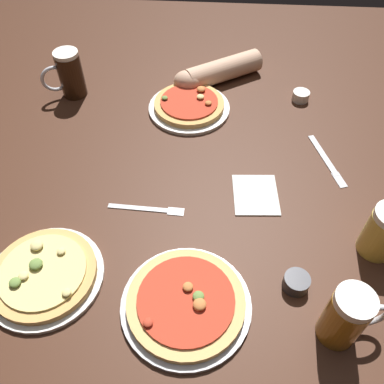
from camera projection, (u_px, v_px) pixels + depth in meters
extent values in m
cube|color=#3D2114|center=(192.00, 200.00, 1.12)|extent=(2.40, 2.40, 0.03)
cylinder|color=#B2B2B7|center=(186.00, 305.00, 0.89)|extent=(0.29, 0.29, 0.01)
cylinder|color=tan|center=(186.00, 302.00, 0.88)|extent=(0.26, 0.26, 0.02)
cylinder|color=#B73823|center=(186.00, 300.00, 0.87)|extent=(0.22, 0.22, 0.01)
ellipsoid|color=#C67038|center=(188.00, 287.00, 0.88)|extent=(0.02, 0.02, 0.01)
ellipsoid|color=#C67038|center=(200.00, 304.00, 0.85)|extent=(0.03, 0.03, 0.01)
ellipsoid|color=#B73823|center=(148.00, 323.00, 0.83)|extent=(0.02, 0.02, 0.01)
ellipsoid|color=olive|center=(198.00, 296.00, 0.87)|extent=(0.03, 0.03, 0.01)
ellipsoid|color=#DBC67A|center=(199.00, 306.00, 0.85)|extent=(0.02, 0.02, 0.01)
cylinder|color=silver|center=(189.00, 108.00, 1.35)|extent=(0.27, 0.27, 0.01)
cylinder|color=tan|center=(189.00, 104.00, 1.34)|extent=(0.23, 0.23, 0.02)
cylinder|color=#B73823|center=(189.00, 101.00, 1.33)|extent=(0.19, 0.19, 0.01)
ellipsoid|color=olive|center=(165.00, 98.00, 1.33)|extent=(0.02, 0.02, 0.01)
ellipsoid|color=#C67038|center=(208.00, 103.00, 1.31)|extent=(0.02, 0.02, 0.01)
ellipsoid|color=#DBC67A|center=(202.00, 97.00, 1.33)|extent=(0.02, 0.02, 0.01)
ellipsoid|color=#C67038|center=(200.00, 89.00, 1.36)|extent=(0.03, 0.03, 0.01)
cylinder|color=silver|center=(46.00, 277.00, 0.94)|extent=(0.27, 0.27, 0.01)
cylinder|color=tan|center=(44.00, 274.00, 0.93)|extent=(0.24, 0.24, 0.02)
cylinder|color=#DBC67A|center=(42.00, 271.00, 0.92)|extent=(0.20, 0.20, 0.01)
ellipsoid|color=#DBC67A|center=(23.00, 276.00, 0.90)|extent=(0.02, 0.02, 0.01)
ellipsoid|color=#DBC67A|center=(61.00, 251.00, 0.94)|extent=(0.02, 0.02, 0.01)
ellipsoid|color=#DBC67A|center=(37.00, 245.00, 0.95)|extent=(0.03, 0.03, 0.01)
ellipsoid|color=olive|center=(36.00, 264.00, 0.92)|extent=(0.03, 0.03, 0.02)
ellipsoid|color=#DBC67A|center=(67.00, 293.00, 0.87)|extent=(0.02, 0.02, 0.01)
ellipsoid|color=olive|center=(15.00, 282.00, 0.89)|extent=(0.03, 0.03, 0.01)
cylinder|color=gold|center=(382.00, 234.00, 0.95)|extent=(0.09, 0.09, 0.12)
cylinder|color=black|center=(71.00, 75.00, 1.36)|extent=(0.08, 0.08, 0.15)
cylinder|color=white|center=(65.00, 54.00, 1.30)|extent=(0.08, 0.08, 0.01)
torus|color=silver|center=(55.00, 79.00, 1.35)|extent=(0.09, 0.05, 0.10)
cylinder|color=#9E6619|center=(344.00, 319.00, 0.81)|extent=(0.08, 0.08, 0.14)
cylinder|color=white|center=(356.00, 301.00, 0.75)|extent=(0.08, 0.08, 0.02)
torus|color=silver|center=(369.00, 316.00, 0.81)|extent=(0.09, 0.03, 0.09)
cylinder|color=#333338|center=(296.00, 282.00, 0.92)|extent=(0.06, 0.06, 0.04)
cylinder|color=silver|center=(301.00, 96.00, 1.38)|extent=(0.06, 0.06, 0.03)
cube|color=silver|center=(256.00, 194.00, 1.11)|extent=(0.13, 0.15, 0.01)
cube|color=silver|center=(139.00, 208.00, 1.08)|extent=(0.17, 0.02, 0.01)
cube|color=silver|center=(176.00, 211.00, 1.07)|extent=(0.04, 0.03, 0.00)
cube|color=silver|center=(323.00, 155.00, 1.21)|extent=(0.07, 0.18, 0.01)
cube|color=silver|center=(339.00, 179.00, 1.14)|extent=(0.04, 0.06, 0.00)
cylinder|color=tan|center=(223.00, 70.00, 1.44)|extent=(0.29, 0.22, 0.08)
ellipsoid|color=tan|center=(188.00, 81.00, 1.40)|extent=(0.10, 0.08, 0.07)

